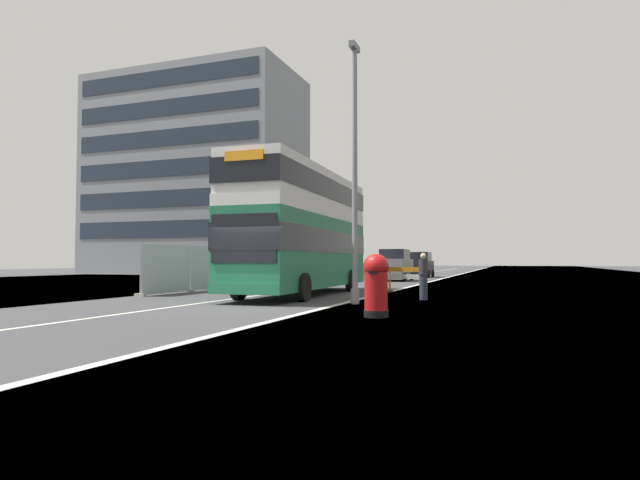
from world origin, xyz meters
name	(u,v)px	position (x,y,z in m)	size (l,w,h in m)	color
ground	(251,310)	(0.59, 0.14, -0.05)	(140.00, 280.00, 0.10)	#38383A
double_decker_bus	(303,229)	(-0.32, 6.55, 2.73)	(3.08, 11.49, 5.14)	#1E6B47
lamppost_foreground	(355,180)	(3.03, 2.81, 4.12)	(0.29, 0.70, 8.71)	gray
red_pillar_postbox	(376,282)	(4.69, -0.96, 0.88)	(0.65, 0.65, 1.60)	black
roadworks_barrier	(407,276)	(3.47, 9.43, 0.72)	(1.76, 0.62, 1.14)	orange
construction_site_fence	(257,267)	(-5.96, 13.49, 1.04)	(0.44, 20.60, 2.16)	#A8AAAD
car_oncoming_near	(395,266)	(0.01, 23.06, 1.05)	(2.08, 4.23, 2.22)	slate
car_receding_mid	(420,265)	(0.32, 31.90, 1.01)	(1.95, 4.09, 2.15)	black
bare_tree_far_verge_near	(299,254)	(-12.47, 35.65, 2.10)	(2.78, 2.41, 4.36)	#4C3D2D
pedestrian_at_kerb	(423,276)	(4.86, 5.43, 0.85)	(0.34, 0.34, 1.70)	#2D3342
backdrop_office_block	(196,175)	(-28.27, 41.16, 11.77)	(24.65, 12.90, 23.54)	gray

